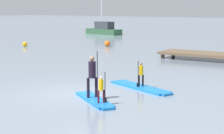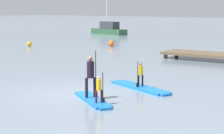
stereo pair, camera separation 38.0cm
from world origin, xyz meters
name	(u,v)px [view 2 (the right image)]	position (x,y,z in m)	size (l,w,h in m)	color
ground_plane	(74,94)	(0.00, 0.00, 0.00)	(240.00, 240.00, 0.00)	gray
paddleboard_near	(140,87)	(1.83, 2.54, 0.05)	(3.68, 2.04, 0.10)	blue
paddler_child_solo	(140,73)	(1.84, 2.52, 0.72)	(0.25, 0.37, 1.18)	black
paddleboard_far	(93,100)	(1.50, -0.64, 0.05)	(2.81, 2.19, 0.10)	blue
paddler_adult	(91,74)	(1.27, -0.47, 1.06)	(0.41, 0.45, 1.87)	black
paddler_child_front	(99,88)	(2.10, -1.04, 0.68)	(0.27, 0.32, 1.17)	#4C1419
fishing_boat_green_midground	(109,29)	(-19.80, 31.44, 0.67)	(5.71, 2.65, 4.77)	#2D5638
mooring_buoy_near	(111,43)	(-10.19, 17.86, 0.28)	(0.55, 0.55, 0.55)	orange
mooring_buoy_mid	(29,44)	(-16.65, 13.52, 0.23)	(0.46, 0.46, 0.46)	orange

